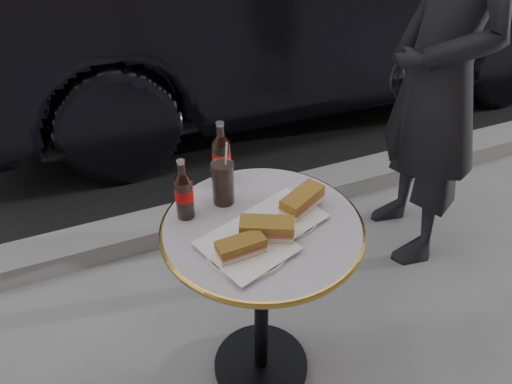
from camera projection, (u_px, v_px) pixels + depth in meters
name	position (u px, v px, depth m)	size (l,w,h in m)	color
ground	(261.00, 367.00, 1.95)	(80.00, 80.00, 0.00)	gray
asphalt_road	(90.00, 6.00, 5.64)	(40.00, 8.00, 0.00)	black
curb	(194.00, 219.00, 2.58)	(40.00, 0.20, 0.12)	gray
bistro_table	(261.00, 305.00, 1.72)	(0.62, 0.62, 0.73)	#BAB2C4
plate_left	(247.00, 248.00, 1.41)	(0.24, 0.24, 0.01)	white
plate_right	(286.00, 216.00, 1.53)	(0.20, 0.20, 0.01)	silver
sandwich_left_a	(241.00, 248.00, 1.37)	(0.13, 0.06, 0.05)	olive
sandwich_left_b	(267.00, 229.00, 1.43)	(0.16, 0.07, 0.05)	olive
sandwich_right	(302.00, 201.00, 1.53)	(0.15, 0.07, 0.05)	#9D6927
cola_bottle_left	(184.00, 189.00, 1.48)	(0.06, 0.06, 0.20)	black
cola_bottle_right	(221.00, 152.00, 1.62)	(0.06, 0.06, 0.22)	black
cola_glass	(223.00, 183.00, 1.55)	(0.07, 0.07, 0.15)	black
pedestrian	(440.00, 78.00, 2.02)	(0.63, 0.41, 1.74)	black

